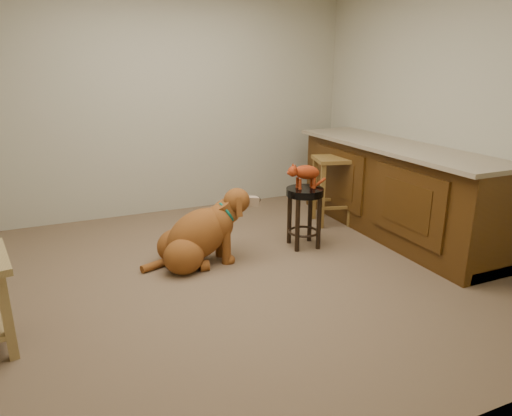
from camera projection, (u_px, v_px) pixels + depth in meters
name	position (u px, v px, depth m)	size (l,w,h in m)	color
floor	(226.00, 277.00, 3.81)	(4.50, 4.00, 0.01)	brown
room_shell	(222.00, 67.00, 3.31)	(4.54, 4.04, 2.62)	#AAA489
cabinet_run	(393.00, 192.00, 4.68)	(0.70, 2.56, 0.94)	#4B2C0D
padded_stool	(304.00, 205.00, 4.34)	(0.35, 0.35, 0.58)	black
wood_stool	(332.00, 189.00, 5.01)	(0.49, 0.49, 0.74)	brown
golden_retriever	(199.00, 236.00, 3.99)	(1.11, 0.54, 0.70)	brown
tabby_kitten	(304.00, 173.00, 4.24)	(0.44, 0.16, 0.27)	maroon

